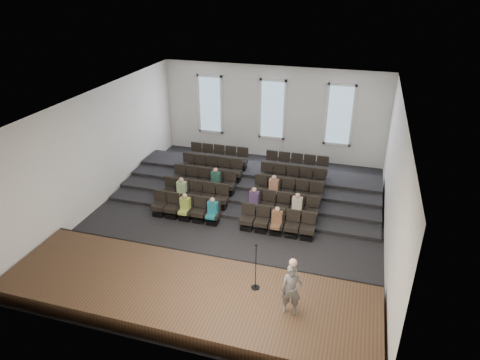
# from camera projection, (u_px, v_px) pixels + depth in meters

# --- Properties ---
(ground) EXTENTS (14.00, 14.00, 0.00)m
(ground) POSITION_uv_depth(u_px,v_px,m) (234.00, 219.00, 17.85)
(ground) COLOR black
(ground) RESTS_ON ground
(ceiling) EXTENTS (12.00, 14.00, 0.02)m
(ceiling) POSITION_uv_depth(u_px,v_px,m) (233.00, 102.00, 15.65)
(ceiling) COLOR white
(ceiling) RESTS_ON ground
(wall_back) EXTENTS (12.00, 0.04, 5.00)m
(wall_back) POSITION_uv_depth(u_px,v_px,m) (272.00, 113.00, 22.80)
(wall_back) COLOR white
(wall_back) RESTS_ON ground
(wall_front) EXTENTS (12.00, 0.04, 5.00)m
(wall_front) POSITION_uv_depth(u_px,v_px,m) (151.00, 273.00, 10.70)
(wall_front) COLOR white
(wall_front) RESTS_ON ground
(wall_left) EXTENTS (0.04, 14.00, 5.00)m
(wall_left) POSITION_uv_depth(u_px,v_px,m) (99.00, 148.00, 18.28)
(wall_left) COLOR white
(wall_left) RESTS_ON ground
(wall_right) EXTENTS (0.04, 14.00, 5.00)m
(wall_right) POSITION_uv_depth(u_px,v_px,m) (395.00, 184.00, 15.22)
(wall_right) COLOR white
(wall_right) RESTS_ON ground
(stage) EXTENTS (11.80, 3.60, 0.50)m
(stage) POSITION_uv_depth(u_px,v_px,m) (186.00, 294.00, 13.35)
(stage) COLOR #46311E
(stage) RESTS_ON ground
(stage_lip) EXTENTS (11.80, 0.06, 0.52)m
(stage_lip) POSITION_uv_depth(u_px,v_px,m) (206.00, 260.00, 14.87)
(stage_lip) COLOR black
(stage_lip) RESTS_ON ground
(risers) EXTENTS (11.80, 4.80, 0.60)m
(risers) POSITION_uv_depth(u_px,v_px,m) (253.00, 182.00, 20.50)
(risers) COLOR black
(risers) RESTS_ON ground
(seating_rows) EXTENTS (6.80, 4.70, 1.67)m
(seating_rows) POSITION_uv_depth(u_px,v_px,m) (244.00, 188.00, 18.88)
(seating_rows) COLOR black
(seating_rows) RESTS_ON ground
(windows) EXTENTS (8.44, 0.10, 3.24)m
(windows) POSITION_uv_depth(u_px,v_px,m) (272.00, 110.00, 22.65)
(windows) COLOR white
(windows) RESTS_ON wall_back
(audience) EXTENTS (5.45, 2.64, 1.10)m
(audience) POSITION_uv_depth(u_px,v_px,m) (236.00, 198.00, 17.77)
(audience) COLOR #8FA341
(audience) RESTS_ON seating_rows
(speaker) EXTENTS (0.63, 0.46, 1.60)m
(speaker) POSITION_uv_depth(u_px,v_px,m) (291.00, 290.00, 11.93)
(speaker) COLOR #5A5755
(speaker) RESTS_ON stage
(mic_stand) EXTENTS (0.27, 0.27, 1.62)m
(mic_stand) POSITION_uv_depth(u_px,v_px,m) (256.00, 275.00, 13.01)
(mic_stand) COLOR black
(mic_stand) RESTS_ON stage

